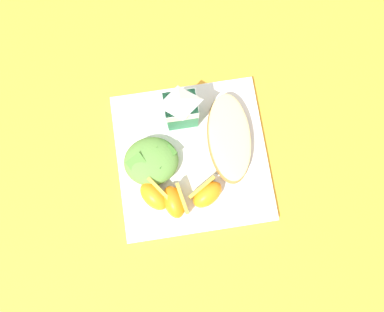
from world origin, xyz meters
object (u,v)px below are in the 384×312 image
Objects in this scene: white_plate at (192,158)px; orange_wedge_front at (154,196)px; orange_wedge_middle at (175,202)px; cheesy_pizza_bread at (229,138)px; orange_wedge_rear at (207,194)px; green_salad_pile at (151,159)px; milk_carton at (181,108)px.

white_plate is 4.02× the size of orange_wedge_front.
orange_wedge_front and orange_wedge_middle have the same top height.
cheesy_pizza_bread is 0.15m from orange_wedge_middle.
green_salad_pile is at bearing 139.25° from orange_wedge_rear.
milk_carton is 0.16m from orange_wedge_rear.
green_salad_pile is 1.43× the size of orange_wedge_front.
cheesy_pizza_bread is at bearing -35.40° from milk_carton.
green_salad_pile is at bearing 87.78° from orange_wedge_front.
cheesy_pizza_bread is 2.65× the size of orange_wedge_middle.
orange_wedge_rear reaches higher than cheesy_pizza_bread.
orange_wedge_middle is (-0.12, -0.10, 0.00)m from cheesy_pizza_bread.
orange_wedge_middle is (0.03, -0.08, -0.00)m from green_salad_pile.
orange_wedge_middle reaches higher than cheesy_pizza_bread.
milk_carton is at bearing 95.64° from white_plate.
white_plate is 0.10m from milk_carton.
orange_wedge_front reaches higher than cheesy_pizza_bread.
milk_carton reaches higher than orange_wedge_rear.
orange_wedge_middle reaches higher than white_plate.
milk_carton is at bearing 77.32° from orange_wedge_middle.
cheesy_pizza_bread reaches higher than white_plate.
white_plate is at bearing -163.50° from cheesy_pizza_bread.
milk_carton is 1.57× the size of orange_wedge_rear.
white_plate is at bearing -3.47° from green_salad_pile.
orange_wedge_front is (-0.15, -0.08, 0.00)m from cheesy_pizza_bread.
cheesy_pizza_bread is (0.07, 0.02, 0.03)m from white_plate.
orange_wedge_middle and orange_wedge_rear have the same top height.
milk_carton is 0.16m from orange_wedge_front.
orange_wedge_front is (-0.07, -0.14, -0.04)m from milk_carton.
cheesy_pizza_bread is at bearing 29.28° from orange_wedge_front.
green_salad_pile is 0.91× the size of milk_carton.
white_plate is at bearing 38.91° from orange_wedge_front.
milk_carton is at bearing 144.60° from cheesy_pizza_bread.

